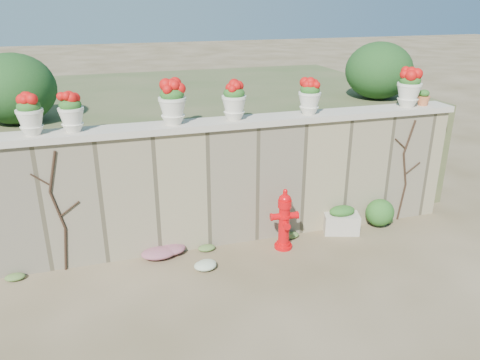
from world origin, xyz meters
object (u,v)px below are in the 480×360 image
object	(u,v)px
fire_hydrant	(284,219)
planter_box	(341,220)
terracotta_pot	(423,98)
urn_pot_0	(30,115)

from	to	relation	value
fire_hydrant	planter_box	bearing A→B (deg)	16.88
fire_hydrant	terracotta_pot	world-z (taller)	terracotta_pot
fire_hydrant	planter_box	world-z (taller)	fire_hydrant
urn_pot_0	terracotta_pot	xyz separation A→B (m)	(6.45, 0.00, -0.16)
urn_pot_0	terracotta_pot	world-z (taller)	urn_pot_0
urn_pot_0	planter_box	bearing A→B (deg)	-4.34
planter_box	fire_hydrant	bearing A→B (deg)	-151.98
fire_hydrant	urn_pot_0	size ratio (longest dim) A/B	1.81
planter_box	urn_pot_0	distance (m)	5.27
planter_box	terracotta_pot	xyz separation A→B (m)	(1.65, 0.36, 1.99)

